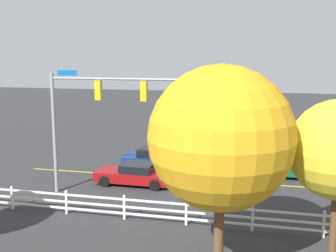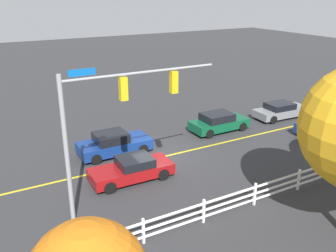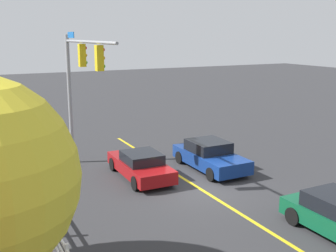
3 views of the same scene
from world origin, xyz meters
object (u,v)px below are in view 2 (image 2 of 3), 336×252
at_px(car_0, 281,110).
at_px(car_2, 327,124).
at_px(car_4, 114,144).
at_px(car_3, 219,122).
at_px(car_1, 132,169).

relative_size(car_0, car_2, 0.97).
bearing_deg(car_0, car_4, -177.52).
bearing_deg(car_3, car_4, -179.61).
distance_m(car_1, car_3, 9.15).
height_order(car_1, car_4, car_4).
xyz_separation_m(car_0, car_4, (14.03, 0.01, 0.05)).
xyz_separation_m(car_0, car_3, (6.02, -0.06, 0.05)).
xyz_separation_m(car_2, car_4, (14.47, -4.00, 0.01)).
distance_m(car_1, car_4, 3.61).
bearing_deg(car_3, car_1, -156.51).
height_order(car_1, car_2, car_2).
xyz_separation_m(car_0, car_1, (14.40, 3.60, -0.01)).
bearing_deg(car_0, car_3, -178.15).
height_order(car_0, car_1, car_1).
bearing_deg(car_0, car_1, -163.52).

